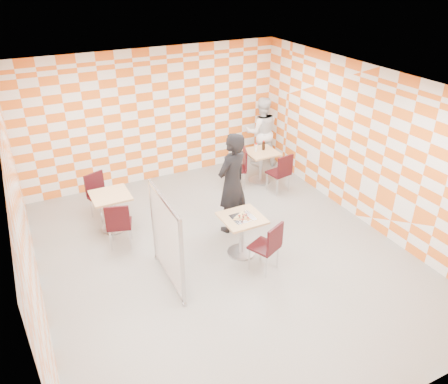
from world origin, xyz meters
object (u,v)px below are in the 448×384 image
object	(u,v)px
chair_empty_near	(119,222)
sport_bottle	(256,148)
soda_bottle	(264,146)
chair_second_side	(240,165)
man_dark	(232,183)
empty_table	(112,206)
second_table	(261,161)
chair_empty_far	(99,192)
man_white	(261,132)
chair_main_front	(269,244)
partition	(167,240)
main_table	(242,229)
chair_second_front	(281,171)

from	to	relation	value
chair_empty_near	sport_bottle	bearing A→B (deg)	19.81
sport_bottle	soda_bottle	bearing A→B (deg)	-2.11
sport_bottle	soda_bottle	world-z (taller)	soda_bottle
sport_bottle	chair_second_side	bearing A→B (deg)	-165.71
chair_second_side	man_dark	size ratio (longest dim) A/B	0.47
chair_second_side	sport_bottle	size ratio (longest dim) A/B	4.62
empty_table	chair_second_side	distance (m)	3.03
second_table	chair_second_side	distance (m)	0.58
chair_empty_far	man_white	distance (m)	4.26
chair_main_front	partition	bearing A→B (deg)	162.23
main_table	chair_second_side	world-z (taller)	chair_second_side
second_table	chair_main_front	world-z (taller)	chair_main_front
chair_empty_near	man_white	distance (m)	4.59
main_table	partition	size ratio (longest dim) A/B	0.48
second_table	soda_bottle	world-z (taller)	soda_bottle
main_table	chair_main_front	distance (m)	0.66
chair_second_side	soda_bottle	distance (m)	0.74
soda_bottle	partition	bearing A→B (deg)	-142.43
empty_table	partition	xyz separation A→B (m)	(0.42, -1.94, 0.28)
chair_second_front	chair_empty_far	bearing A→B (deg)	168.16
main_table	man_dark	world-z (taller)	man_dark
chair_empty_near	man_white	size ratio (longest dim) A/B	0.54
chair_second_side	sport_bottle	bearing A→B (deg)	14.29
chair_main_front	sport_bottle	world-z (taller)	sport_bottle
sport_bottle	chair_empty_far	bearing A→B (deg)	179.57
soda_bottle	second_table	bearing A→B (deg)	-146.49
chair_second_front	sport_bottle	bearing A→B (deg)	105.06
man_white	man_dark	bearing A→B (deg)	68.49
chair_main_front	sport_bottle	size ratio (longest dim) A/B	4.62
chair_empty_near	soda_bottle	world-z (taller)	soda_bottle
chair_empty_far	man_dark	xyz separation A→B (m)	(2.16, -1.59, 0.43)
empty_table	chair_second_side	bearing A→B (deg)	8.50
man_white	soda_bottle	bearing A→B (deg)	81.98
second_table	chair_second_front	world-z (taller)	chair_second_front
man_dark	empty_table	bearing A→B (deg)	-48.97
main_table	man_dark	distance (m)	0.95
chair_main_front	chair_empty_far	world-z (taller)	same
chair_main_front	chair_empty_far	distance (m)	3.69
empty_table	chair_empty_near	xyz separation A→B (m)	(-0.04, -0.70, 0.04)
soda_bottle	chair_second_front	bearing A→B (deg)	-89.12
empty_table	man_dark	size ratio (longest dim) A/B	0.38
chair_second_side	man_dark	distance (m)	1.79
chair_main_front	chair_second_side	world-z (taller)	same
second_table	empty_table	size ratio (longest dim) A/B	1.00
main_table	soda_bottle	size ratio (longest dim) A/B	3.26
main_table	chair_empty_near	xyz separation A→B (m)	(-1.87, 1.10, 0.04)
chair_second_front	man_white	world-z (taller)	man_white
second_table	chair_second_front	bearing A→B (deg)	-81.36
chair_second_front	chair_second_side	bearing A→B (deg)	136.34
man_dark	chair_main_front	bearing A→B (deg)	64.56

